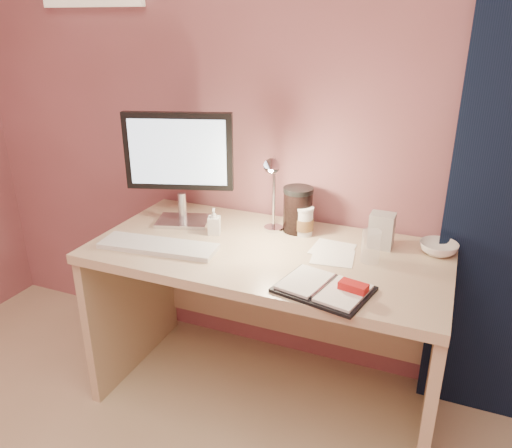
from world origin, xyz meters
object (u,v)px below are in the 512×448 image
at_px(keyboard, 158,246).
at_px(bowl, 439,248).
at_px(monitor, 179,159).
at_px(dark_jar, 298,212).
at_px(desk, 273,290).
at_px(planner, 326,288).
at_px(desk_lamp, 261,187).
at_px(lotion_bottle, 214,221).
at_px(product_box, 382,231).
at_px(clear_cup, 371,246).
at_px(coffee_cup, 305,222).

xyz_separation_m(keyboard, bowl, (1.03, 0.37, 0.01)).
relative_size(keyboard, bowl, 3.25).
bearing_deg(monitor, keyboard, -98.02).
distance_m(monitor, dark_jar, 0.55).
relative_size(desk, planner, 4.15).
bearing_deg(desk_lamp, dark_jar, 27.67).
relative_size(lotion_bottle, product_box, 0.80).
bearing_deg(monitor, clear_cup, -22.33).
xyz_separation_m(keyboard, lotion_bottle, (0.14, 0.22, 0.05)).
xyz_separation_m(clear_cup, dark_jar, (-0.34, 0.17, 0.03)).
bearing_deg(keyboard, desk, 23.71).
distance_m(bowl, desk_lamp, 0.73).
bearing_deg(desk, bowl, 12.34).
xyz_separation_m(keyboard, desk_lamp, (0.33, 0.27, 0.21)).
distance_m(monitor, planner, 0.88).
bearing_deg(planner, clear_cup, 84.15).
height_order(coffee_cup, desk_lamp, desk_lamp).
bearing_deg(desk, dark_jar, 70.59).
height_order(desk, desk_lamp, desk_lamp).
distance_m(monitor, product_box, 0.89).
xyz_separation_m(monitor, product_box, (0.86, 0.08, -0.22)).
xyz_separation_m(bowl, lotion_bottle, (-0.89, -0.16, 0.03)).
bearing_deg(product_box, lotion_bottle, -167.54).
xyz_separation_m(coffee_cup, desk_lamp, (-0.16, -0.08, 0.16)).
xyz_separation_m(coffee_cup, bowl, (0.54, 0.02, -0.03)).
bearing_deg(bowl, clear_cup, -144.36).
height_order(desk, keyboard, keyboard).
bearing_deg(lotion_bottle, desk, 4.61).
height_order(monitor, planner, monitor).
bearing_deg(clear_cup, bowl, 35.64).
relative_size(planner, desk_lamp, 0.97).
height_order(monitor, keyboard, monitor).
relative_size(keyboard, planner, 1.40).
bearing_deg(planner, desk_lamp, 149.54).
bearing_deg(lotion_bottle, monitor, 162.99).
xyz_separation_m(desk, monitor, (-0.45, 0.04, 0.52)).
xyz_separation_m(planner, bowl, (0.32, 0.45, 0.01)).
height_order(desk, planner, planner).
bearing_deg(bowl, product_box, -174.15).
bearing_deg(lotion_bottle, product_box, 11.45).
distance_m(dark_jar, desk_lamp, 0.21).
relative_size(clear_cup, desk_lamp, 0.35).
bearing_deg(dark_jar, clear_cup, -27.00).
distance_m(planner, desk_lamp, 0.55).
bearing_deg(clear_cup, keyboard, -165.46).
xyz_separation_m(clear_cup, lotion_bottle, (-0.66, 0.01, -0.01)).
xyz_separation_m(desk, lotion_bottle, (-0.26, -0.02, 0.28)).
height_order(keyboard, lotion_bottle, lotion_bottle).
height_order(clear_cup, desk_lamp, desk_lamp).
relative_size(desk, dark_jar, 8.06).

